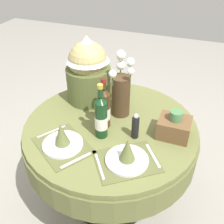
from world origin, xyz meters
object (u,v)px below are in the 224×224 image
(flower_vase, at_px, (121,90))
(pepper_mill, at_px, (135,127))
(place_setting_right, at_px, (127,155))
(wine_bottle_left, at_px, (101,117))
(woven_basket_side_right, at_px, (174,127))
(dining_table, at_px, (111,140))
(wine_bottle_right, at_px, (104,108))
(gift_tub_back_left, at_px, (88,68))
(place_setting_left, at_px, (62,140))

(flower_vase, relative_size, pepper_mill, 2.55)
(place_setting_right, distance_m, pepper_mill, 0.22)
(wine_bottle_left, height_order, woven_basket_side_right, wine_bottle_left)
(dining_table, bearing_deg, wine_bottle_right, -145.47)
(flower_vase, xyz_separation_m, pepper_mill, (0.16, -0.21, -0.10))
(gift_tub_back_left, distance_m, woven_basket_side_right, 0.72)
(wine_bottle_left, xyz_separation_m, pepper_mill, (0.20, 0.06, -0.06))
(wine_bottle_right, bearing_deg, place_setting_right, -47.29)
(place_setting_right, relative_size, pepper_mill, 2.46)
(dining_table, distance_m, wine_bottle_left, 0.31)
(wine_bottle_right, relative_size, woven_basket_side_right, 1.80)
(wine_bottle_right, relative_size, gift_tub_back_left, 0.71)
(dining_table, height_order, pepper_mill, pepper_mill)
(wine_bottle_left, relative_size, gift_tub_back_left, 0.74)
(wine_bottle_right, distance_m, pepper_mill, 0.23)
(woven_basket_side_right, bearing_deg, pepper_mill, -156.05)
(wine_bottle_right, xyz_separation_m, woven_basket_side_right, (0.44, 0.06, -0.07))
(gift_tub_back_left, xyz_separation_m, woven_basket_side_right, (0.66, -0.21, -0.19))
(woven_basket_side_right, bearing_deg, gift_tub_back_left, 162.46)
(place_setting_right, height_order, flower_vase, flower_vase)
(dining_table, height_order, place_setting_right, place_setting_right)
(dining_table, bearing_deg, place_setting_left, -123.06)
(flower_vase, xyz_separation_m, wine_bottle_right, (-0.05, -0.17, -0.05))
(flower_vase, xyz_separation_m, wine_bottle_left, (-0.03, -0.27, -0.04))
(wine_bottle_left, distance_m, pepper_mill, 0.21)
(place_setting_left, xyz_separation_m, pepper_mill, (0.38, 0.23, 0.03))
(dining_table, height_order, woven_basket_side_right, woven_basket_side_right)
(dining_table, xyz_separation_m, gift_tub_back_left, (-0.26, 0.24, 0.40))
(dining_table, distance_m, woven_basket_side_right, 0.45)
(place_setting_left, distance_m, pepper_mill, 0.44)
(wine_bottle_right, xyz_separation_m, gift_tub_back_left, (-0.23, 0.27, 0.12))
(place_setting_right, relative_size, wine_bottle_left, 1.19)
(gift_tub_back_left, relative_size, woven_basket_side_right, 2.52)
(wine_bottle_right, height_order, gift_tub_back_left, gift_tub_back_left)
(place_setting_left, distance_m, woven_basket_side_right, 0.68)
(dining_table, bearing_deg, flower_vase, 82.28)
(place_setting_right, height_order, wine_bottle_right, wine_bottle_right)
(place_setting_right, bearing_deg, flower_vase, 113.32)
(woven_basket_side_right, bearing_deg, place_setting_left, -151.30)
(place_setting_right, height_order, gift_tub_back_left, gift_tub_back_left)
(gift_tub_back_left, bearing_deg, place_setting_left, -82.66)
(wine_bottle_right, bearing_deg, woven_basket_side_right, 7.27)
(pepper_mill, bearing_deg, place_setting_right, -84.89)
(dining_table, xyz_separation_m, wine_bottle_left, (-0.01, -0.12, 0.28))
(wine_bottle_right, xyz_separation_m, pepper_mill, (0.22, -0.04, -0.06))
(pepper_mill, bearing_deg, wine_bottle_right, 169.33)
(place_setting_right, bearing_deg, dining_table, 125.97)
(place_setting_right, xyz_separation_m, gift_tub_back_left, (-0.46, 0.52, 0.21))
(dining_table, height_order, place_setting_left, place_setting_left)
(wine_bottle_right, height_order, pepper_mill, wine_bottle_right)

